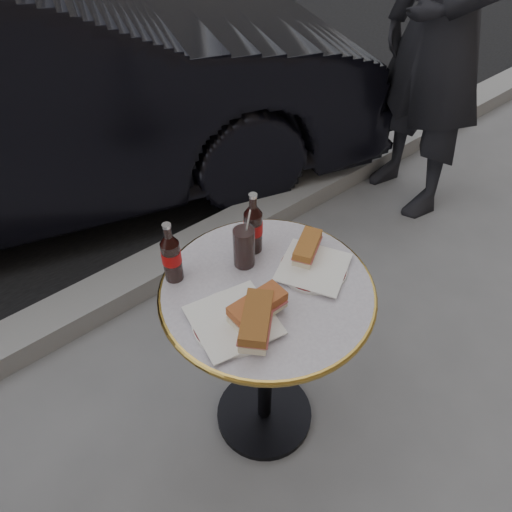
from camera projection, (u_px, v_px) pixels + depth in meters
ground at (264, 415)px, 1.92m from camera, size 80.00×80.00×0.00m
curb at (144, 276)px, 2.39m from camera, size 40.00×0.20×0.12m
bistro_table at (265, 361)px, 1.67m from camera, size 0.62×0.62×0.73m
plate_left at (234, 322)px, 1.32m from camera, size 0.29×0.29×0.01m
plate_right at (313, 269)px, 1.46m from camera, size 0.25×0.25×0.01m
sandwich_left_a at (256, 322)px, 1.27m from camera, size 0.18×0.17×0.06m
sandwich_left_b at (257, 308)px, 1.31m from camera, size 0.16×0.07×0.05m
sandwich_right at (307, 248)px, 1.48m from camera, size 0.15×0.12×0.05m
cola_bottle_left at (171, 252)px, 1.37m from camera, size 0.06×0.06×0.20m
cola_bottle_right at (253, 223)px, 1.46m from camera, size 0.08×0.08×0.21m
cola_glass at (244, 247)px, 1.44m from camera, size 0.08×0.08×0.13m
pedestrian at (446, 29)px, 2.28m from camera, size 0.58×0.76×1.88m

